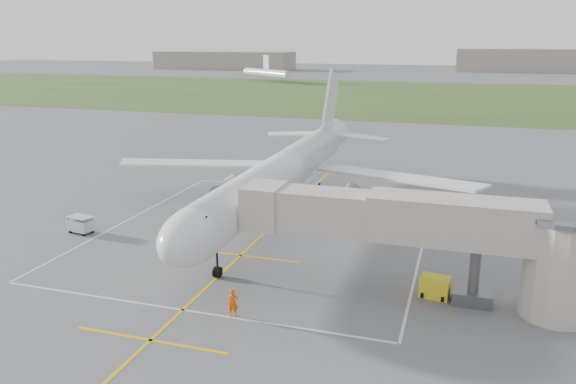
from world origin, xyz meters
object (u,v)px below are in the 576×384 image
(airliner, at_px, (281,174))
(ramp_worker_nose, at_px, (233,303))
(jet_bridge, at_px, (441,234))
(baggage_cart, at_px, (81,225))
(gpu_unit, at_px, (435,287))
(ramp_worker_wing, at_px, (248,210))

(airliner, xyz_separation_m, ramp_worker_nose, (3.50, -20.57, -3.46))
(jet_bridge, relative_size, baggage_cart, 9.49)
(airliner, bearing_deg, jet_bridge, -42.19)
(gpu_unit, xyz_separation_m, ramp_worker_nose, (-12.06, -6.77, 0.21))
(jet_bridge, height_order, baggage_cart, jet_bridge)
(baggage_cart, bearing_deg, ramp_worker_nose, -18.00)
(airliner, xyz_separation_m, jet_bridge, (15.72, -14.25, 0.35))
(airliner, distance_m, gpu_unit, 21.12)
(gpu_unit, distance_m, ramp_worker_wing, 22.32)
(airliner, relative_size, ramp_worker_wing, 27.35)
(airliner, bearing_deg, ramp_worker_wing, -154.69)
(jet_bridge, height_order, ramp_worker_wing, jet_bridge)
(gpu_unit, bearing_deg, airliner, 147.39)
(gpu_unit, height_order, ramp_worker_wing, ramp_worker_wing)
(airliner, height_order, jet_bridge, airliner)
(gpu_unit, relative_size, ramp_worker_nose, 1.15)
(airliner, distance_m, baggage_cart, 19.14)
(ramp_worker_nose, bearing_deg, ramp_worker_wing, 83.14)
(airliner, height_order, gpu_unit, airliner)
(jet_bridge, bearing_deg, baggage_cart, 172.28)
(jet_bridge, xyz_separation_m, baggage_cart, (-31.67, 4.29, -3.94))
(ramp_worker_wing, bearing_deg, jet_bridge, -172.33)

